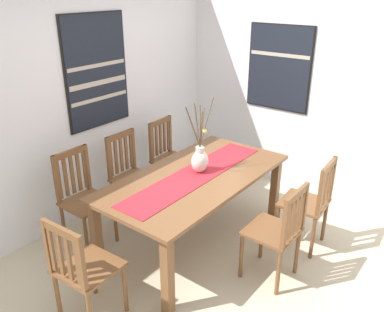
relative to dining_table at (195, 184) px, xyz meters
name	(u,v)px	position (x,y,z in m)	size (l,w,h in m)	color
ground_plane	(232,264)	(-0.07, -0.50, -0.67)	(6.40, 6.40, 0.03)	beige
wall_back	(91,93)	(-0.07, 1.36, 0.70)	(6.40, 0.12, 2.70)	silver
wall_side	(324,85)	(1.79, -0.50, 0.70)	(0.12, 6.40, 2.70)	silver
dining_table	(195,184)	(0.00, 0.00, 0.00)	(1.95, 0.99, 0.75)	brown
table_runner	(195,175)	(0.00, 0.00, 0.10)	(1.79, 0.36, 0.01)	#B7232D
centerpiece_vase	(200,159)	(0.08, 0.01, 0.23)	(0.33, 0.17, 0.73)	silver
chair_0	(82,269)	(-1.34, 0.02, -0.16)	(0.44, 0.44, 0.93)	brown
chair_1	(169,156)	(0.62, 0.87, -0.15)	(0.44, 0.44, 0.95)	brown
chair_2	(83,196)	(-0.66, 0.88, -0.14)	(0.43, 0.43, 0.97)	brown
chair_3	(130,174)	(-0.02, 0.87, -0.15)	(0.42, 0.42, 0.96)	brown
chair_4	(278,231)	(0.00, -0.90, -0.16)	(0.42, 0.42, 0.92)	brown
chair_5	(309,202)	(0.63, -0.91, -0.16)	(0.44, 0.44, 0.94)	brown
painting_on_back_wall	(96,72)	(-0.02, 1.30, 0.92)	(0.81, 0.05, 1.18)	black
painting_on_side_wall	(279,68)	(1.73, 0.05, 0.84)	(0.05, 0.81, 1.01)	black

